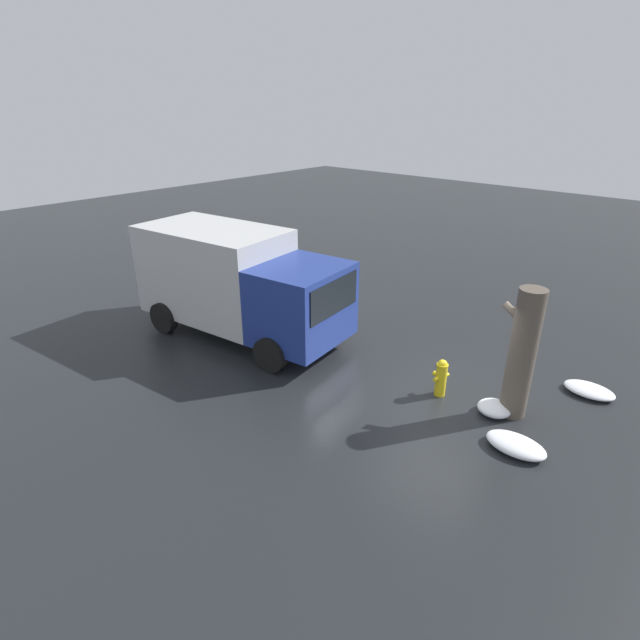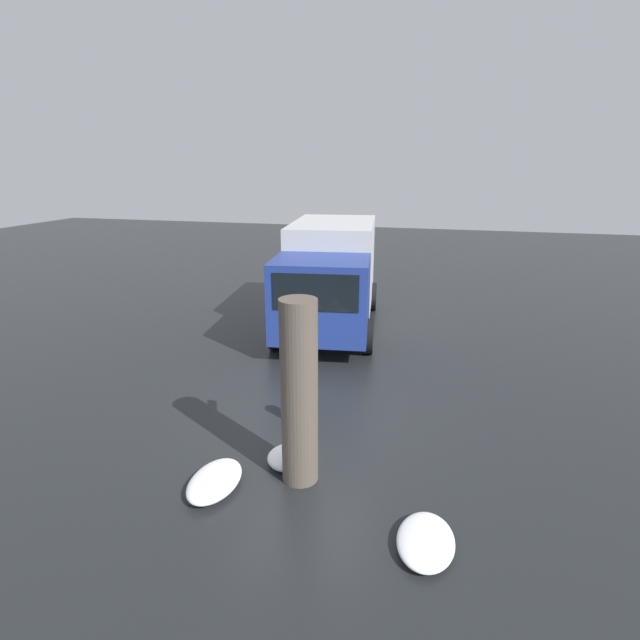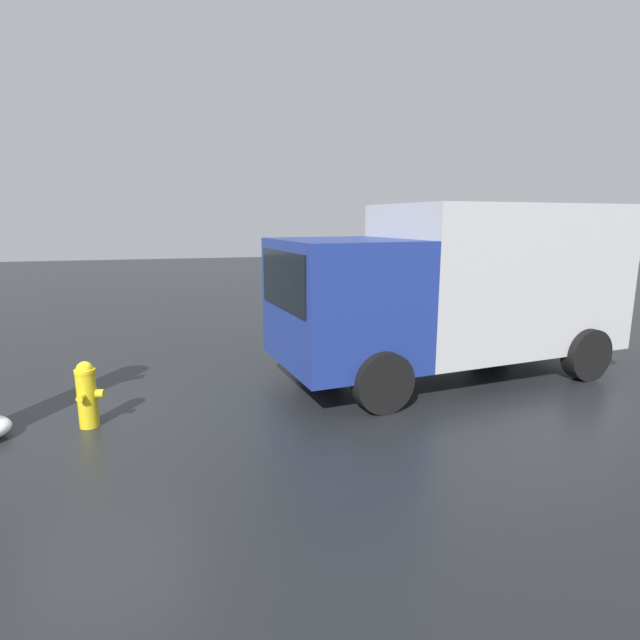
{
  "view_description": "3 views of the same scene",
  "coord_description": "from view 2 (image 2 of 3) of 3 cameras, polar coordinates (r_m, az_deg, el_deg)",
  "views": [
    {
      "loc": [
        -4.49,
        9.08,
        6.22
      ],
      "look_at": [
        3.36,
        0.36,
        0.99
      ],
      "focal_mm": 28.0,
      "sensor_mm": 36.0,
      "label": 1
    },
    {
      "loc": [
        -7.85,
        -2.33,
        4.65
      ],
      "look_at": [
        2.8,
        0.42,
        1.17
      ],
      "focal_mm": 28.0,
      "sensor_mm": 36.0,
      "label": 2
    },
    {
      "loc": [
        1.39,
        -6.85,
        2.72
      ],
      "look_at": [
        3.4,
        0.79,
        1.13
      ],
      "focal_mm": 28.0,
      "sensor_mm": 36.0,
      "label": 3
    }
  ],
  "objects": [
    {
      "name": "snow_pile_by_hydrant",
      "position": [
        7.0,
        11.98,
        -23.48
      ],
      "size": [
        1.1,
        0.73,
        0.19
      ],
      "color": "white",
      "rests_on": "ground_plane"
    },
    {
      "name": "tree_trunk",
      "position": [
        7.35,
        -2.38,
        -8.3
      ],
      "size": [
        0.84,
        0.55,
        2.86
      ],
      "color": "brown",
      "rests_on": "ground_plane"
    },
    {
      "name": "delivery_truck",
      "position": [
        14.49,
        1.19,
        5.42
      ],
      "size": [
        6.35,
        3.24,
        2.98
      ],
      "rotation": [
        0.0,
        0.0,
        1.7
      ],
      "color": "navy",
      "rests_on": "ground_plane"
    },
    {
      "name": "snow_pile_curbside",
      "position": [
        7.96,
        -11.94,
        -17.54
      ],
      "size": [
        1.16,
        0.71,
        0.25
      ],
      "color": "white",
      "rests_on": "ground_plane"
    },
    {
      "name": "fire_hydrant",
      "position": [
        9.2,
        -1.82,
        -9.52
      ],
      "size": [
        0.36,
        0.46,
        0.9
      ],
      "rotation": [
        0.0,
        0.0,
        6.05
      ],
      "color": "yellow",
      "rests_on": "ground_plane"
    },
    {
      "name": "snow_pile_by_tree",
      "position": [
        8.29,
        -3.6,
        -15.41
      ],
      "size": [
        0.71,
        0.68,
        0.28
      ],
      "color": "white",
      "rests_on": "ground_plane"
    },
    {
      "name": "ground_plane",
      "position": [
        9.42,
        -1.81,
        -12.04
      ],
      "size": [
        60.0,
        60.0,
        0.0
      ],
      "primitive_type": "plane",
      "color": "black"
    }
  ]
}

